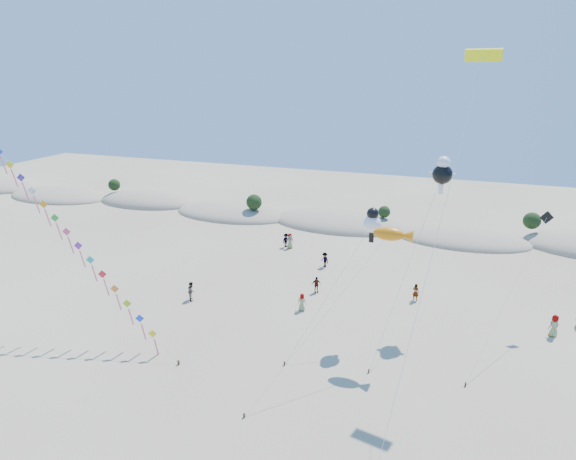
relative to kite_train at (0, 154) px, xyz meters
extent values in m
ellipsoid|color=gray|center=(-27.72, 32.46, -13.84)|extent=(18.00, 9.90, 2.80)
ellipsoid|color=#153413|center=(-27.72, 32.46, -13.07)|extent=(14.40, 6.48, 0.72)
ellipsoid|color=gray|center=(-11.72, 34.26, -13.84)|extent=(16.00, 8.80, 3.60)
ellipsoid|color=#153413|center=(-11.72, 34.26, -12.85)|extent=(12.80, 5.76, 0.64)
ellipsoid|color=gray|center=(4.28, 32.86, -13.84)|extent=(17.60, 9.68, 3.00)
ellipsoid|color=#153413|center=(4.28, 32.86, -13.02)|extent=(14.08, 6.34, 0.70)
ellipsoid|color=gray|center=(20.28, 33.56, -13.84)|extent=(19.00, 10.45, 3.40)
ellipsoid|color=#153413|center=(20.28, 33.56, -12.91)|extent=(15.20, 6.84, 0.76)
ellipsoid|color=gray|center=(36.28, 32.16, -13.84)|extent=(16.40, 9.02, 2.80)
ellipsoid|color=#153413|center=(36.28, 32.16, -13.07)|extent=(13.12, 5.90, 0.66)
sphere|color=black|center=(-17.72, 34.46, -11.48)|extent=(1.90, 1.90, 1.90)
sphere|color=black|center=(8.28, 31.66, -11.36)|extent=(2.20, 2.20, 2.20)
sphere|color=black|center=(26.28, 33.66, -11.60)|extent=(1.60, 1.60, 1.60)
sphere|color=black|center=(44.28, 35.06, -11.40)|extent=(2.10, 2.10, 2.10)
cube|color=#3F2D1E|center=(17.12, -3.08, -13.67)|extent=(0.12, 0.12, 0.35)
cylinder|color=silver|center=(1.03, -0.19, -0.75)|extent=(32.20, 5.80, 26.21)
cube|color=yellow|center=(14.81, -2.66, -11.97)|extent=(1.26, 0.49, 1.33)
cube|color=#EC638B|center=(14.99, -2.61, -13.07)|extent=(0.19, 0.45, 1.55)
cube|color=blue|center=(13.66, -2.46, -11.03)|extent=(1.26, 0.49, 1.33)
cube|color=#EC638B|center=(13.84, -2.41, -12.13)|extent=(0.19, 0.45, 1.55)
cube|color=#A0DA19|center=(12.52, -2.25, -10.10)|extent=(1.26, 0.49, 1.33)
cube|color=#EC638B|center=(12.70, -2.20, -11.20)|extent=(0.19, 0.45, 1.55)
cube|color=orange|center=(11.37, -2.05, -9.16)|extent=(1.26, 0.49, 1.33)
cube|color=#EC638B|center=(11.55, -2.00, -10.26)|extent=(0.19, 0.45, 1.55)
cube|color=red|center=(10.22, -1.84, -8.23)|extent=(1.26, 0.49, 1.33)
cube|color=#EC638B|center=(10.40, -1.79, -9.33)|extent=(0.19, 0.45, 1.55)
cube|color=#18B7A7|center=(9.07, -1.63, -7.29)|extent=(1.26, 0.49, 1.33)
cube|color=#EC638B|center=(9.25, -1.58, -8.39)|extent=(0.19, 0.45, 1.55)
cube|color=purple|center=(7.92, -1.43, -6.36)|extent=(1.26, 0.49, 1.33)
cube|color=#EC638B|center=(8.10, -1.38, -7.46)|extent=(0.19, 0.45, 1.55)
cube|color=#F74E7D|center=(6.77, -1.22, -5.42)|extent=(1.26, 0.49, 1.33)
cube|color=#EC638B|center=(6.95, -1.17, -6.52)|extent=(0.19, 0.45, 1.55)
cube|color=green|center=(5.62, -1.02, -4.49)|extent=(1.26, 0.49, 1.33)
cube|color=#EC638B|center=(5.80, -0.97, -5.59)|extent=(0.19, 0.45, 1.55)
cube|color=orange|center=(4.47, -0.81, -3.55)|extent=(1.26, 0.49, 1.33)
cube|color=#EC638B|center=(4.65, -0.76, -4.65)|extent=(0.19, 0.45, 1.55)
cube|color=silver|center=(3.32, -0.60, -2.62)|extent=(1.26, 0.49, 1.33)
cube|color=#EC638B|center=(3.50, -0.55, -3.72)|extent=(0.19, 0.45, 1.55)
cube|color=#4028A1|center=(2.17, -0.40, -1.68)|extent=(1.26, 0.49, 1.33)
cube|color=#EC638B|center=(2.35, -0.35, -2.78)|extent=(0.19, 0.45, 1.55)
cube|color=yellow|center=(1.03, -0.19, -0.74)|extent=(1.26, 0.49, 1.33)
cube|color=#EC638B|center=(1.21, -0.14, -1.84)|extent=(0.19, 0.45, 1.55)
cube|color=#EC638B|center=(0.06, 0.06, -0.91)|extent=(0.19, 0.45, 1.55)
cube|color=#3F2D1E|center=(23.89, -6.59, -13.69)|extent=(0.10, 0.10, 0.30)
cylinder|color=silver|center=(27.23, -1.25, -9.24)|extent=(6.71, 10.72, 9.23)
ellipsoid|color=orange|center=(30.57, 4.10, -4.63)|extent=(2.22, 0.98, 0.98)
cone|color=orange|center=(31.81, 4.10, -4.63)|extent=(0.89, 0.89, 0.89)
cube|color=#3F2D1E|center=(24.37, -0.60, -13.69)|extent=(0.10, 0.10, 0.30)
cylinder|color=silver|center=(26.70, 2.82, -9.27)|extent=(4.69, 6.85, 9.17)
sphere|color=white|center=(29.03, 6.23, -4.69)|extent=(1.36, 1.36, 1.36)
sphere|color=black|center=(29.03, 6.23, -3.87)|extent=(0.91, 0.91, 0.91)
cube|color=black|center=(29.03, 6.23, -5.77)|extent=(0.35, 0.18, 0.80)
cube|color=#3F2D1E|center=(30.28, 0.48, -13.69)|extent=(0.10, 0.10, 0.30)
cylinder|color=silver|center=(31.96, 5.62, -7.65)|extent=(3.38, 10.30, 12.40)
sphere|color=black|center=(33.64, 10.75, -1.46)|extent=(1.56, 1.56, 1.56)
sphere|color=white|center=(33.64, 10.75, -0.52)|extent=(1.02, 1.02, 1.02)
cube|color=white|center=(33.64, 10.75, -2.64)|extent=(0.35, 0.18, 0.80)
cube|color=white|center=(32.94, 10.75, -1.46)|extent=(0.60, 0.15, 0.25)
cube|color=white|center=(34.34, 10.75, -1.46)|extent=(0.60, 0.15, 0.25)
cylinder|color=silver|center=(33.82, -2.10, -3.27)|extent=(3.35, 16.79, 21.15)
cube|color=#FDFF0D|center=(35.48, 6.28, 7.30)|extent=(2.35, 0.96, 0.82)
cube|color=black|center=(35.48, 6.30, 7.30)|extent=(2.27, 0.58, 0.19)
cube|color=#3F2D1E|center=(36.71, 1.13, -13.69)|extent=(0.10, 0.10, 0.30)
cylinder|color=silver|center=(39.28, 6.91, -9.30)|extent=(5.16, 11.59, 9.10)
cube|color=black|center=(41.84, 12.70, -4.76)|extent=(1.08, 0.32, 1.11)
imported|color=slate|center=(12.77, 6.38, -12.96)|extent=(1.01, 1.08, 1.77)
imported|color=slate|center=(23.02, 7.77, -13.05)|extent=(0.79, 0.53, 1.59)
imported|color=slate|center=(23.21, 11.65, -13.04)|extent=(1.01, 0.82, 1.61)
imported|color=slate|center=(22.34, 17.96, -13.02)|extent=(1.23, 1.10, 1.65)
imported|color=slate|center=(32.32, 13.04, -13.01)|extent=(0.70, 0.57, 1.66)
imported|color=slate|center=(16.93, 22.19, -12.93)|extent=(1.06, 1.01, 1.83)
imported|color=slate|center=(43.30, 10.29, -12.93)|extent=(1.07, 0.97, 1.83)
imported|color=slate|center=(16.35, 22.41, -13.00)|extent=(1.00, 1.25, 1.69)
camera|label=1|loc=(34.45, -28.66, 6.45)|focal=30.00mm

